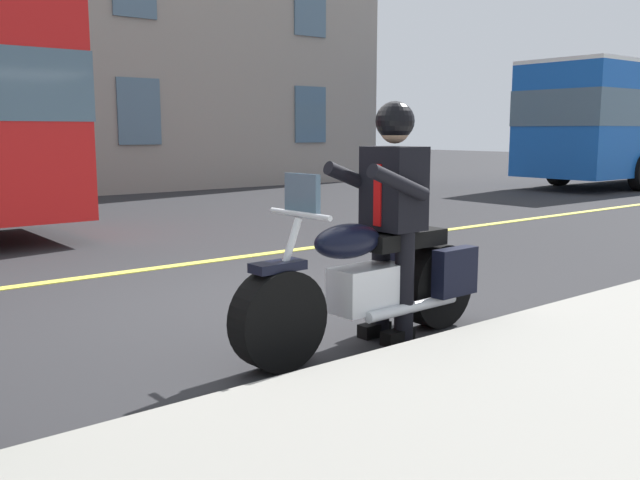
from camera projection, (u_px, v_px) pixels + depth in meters
The scene contains 4 objects.
ground_plane at pixel (251, 304), 6.17m from camera, with size 80.00×80.00×0.00m, color #28282B.
lane_center_stripe at pixel (154, 269), 7.72m from camera, with size 60.00×0.16×0.01m, color #E5DB4C.
motorcycle_main at pixel (373, 283), 4.95m from camera, with size 2.22×0.63×1.26m.
rider_main at pixel (392, 200), 4.98m from camera, with size 0.63×0.56×1.74m.
Camera 1 is at (3.25, 5.09, 1.53)m, focal length 38.70 mm.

